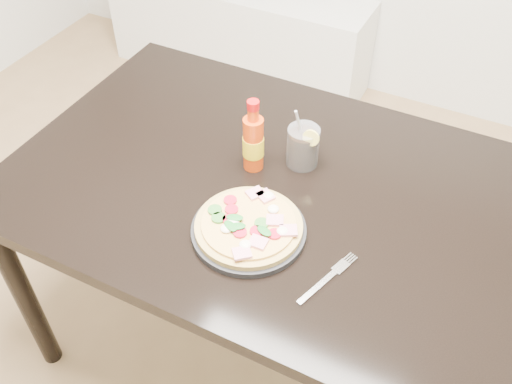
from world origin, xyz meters
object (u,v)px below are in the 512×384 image
at_px(plate, 249,230).
at_px(fork, 329,277).
at_px(dining_table, 276,208).
at_px(pizza, 249,225).
at_px(media_console, 237,32).
at_px(cola_cup, 303,147).
at_px(hot_sauce_bottle, 253,142).

distance_m(plate, fork, 0.22).
bearing_deg(dining_table, pizza, -86.56).
relative_size(dining_table, fork, 7.63).
bearing_deg(fork, plate, -171.06).
relative_size(dining_table, media_console, 1.00).
height_order(dining_table, media_console, dining_table).
distance_m(dining_table, cola_cup, 0.18).
height_order(cola_cup, fork, cola_cup).
distance_m(plate, cola_cup, 0.29).
distance_m(pizza, fork, 0.22).
xyz_separation_m(dining_table, fork, (0.23, -0.22, 0.09)).
distance_m(plate, media_console, 1.94).
bearing_deg(pizza, fork, -9.97).
bearing_deg(dining_table, plate, -86.78).
distance_m(dining_table, plate, 0.20).
distance_m(fork, media_console, 2.08).
height_order(hot_sauce_bottle, media_console, hot_sauce_bottle).
height_order(cola_cup, media_console, cola_cup).
height_order(hot_sauce_bottle, fork, hot_sauce_bottle).
bearing_deg(fork, hot_sauce_bottle, 160.08).
height_order(plate, hot_sauce_bottle, hot_sauce_bottle).
height_order(pizza, hot_sauce_bottle, hot_sauce_bottle).
bearing_deg(fork, media_console, 143.01).
relative_size(hot_sauce_bottle, fork, 1.14).
bearing_deg(pizza, hot_sauce_bottle, 114.50).
height_order(dining_table, plate, plate).
relative_size(pizza, hot_sauce_bottle, 1.21).
bearing_deg(hot_sauce_bottle, media_console, 120.01).
distance_m(plate, pizza, 0.02).
bearing_deg(cola_cup, fork, -57.56).
relative_size(dining_table, plate, 5.15).
height_order(dining_table, hot_sauce_bottle, hot_sauce_bottle).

